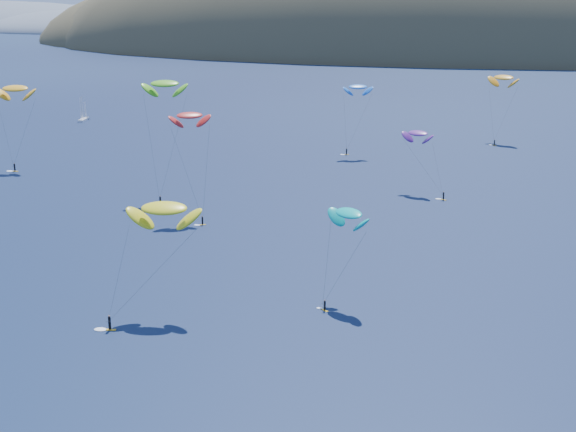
{
  "coord_description": "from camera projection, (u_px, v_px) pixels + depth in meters",
  "views": [
    {
      "loc": [
        37.55,
        -45.04,
        46.6
      ],
      "look_at": [
        10.05,
        80.0,
        9.0
      ],
      "focal_mm": 50.0,
      "sensor_mm": 36.0,
      "label": 1
    }
  ],
  "objects": [
    {
      "name": "kitesurfer_2",
      "position": [
        164.0,
        208.0,
        114.94
      ],
      "size": [
        11.3,
        13.02,
        18.17
      ],
      "rotation": [
        0.0,
        0.0,
        0.14
      ],
      "color": "gold",
      "rests_on": "ground"
    },
    {
      "name": "kitesurfer_6",
      "position": [
        418.0,
        133.0,
        182.29
      ],
      "size": [
        11.53,
        11.31,
        15.44
      ],
      "rotation": [
        0.0,
        0.0,
        -0.43
      ],
      "color": "gold",
      "rests_on": "ground"
    },
    {
      "name": "kitesurfer_4",
      "position": [
        358.0,
        87.0,
        220.15
      ],
      "size": [
        8.63,
        5.83,
        20.89
      ],
      "rotation": [
        0.0,
        0.0,
        0.3
      ],
      "color": "gold",
      "rests_on": "ground"
    },
    {
      "name": "kitesurfer_11",
      "position": [
        504.0,
        77.0,
        240.15
      ],
      "size": [
        10.63,
        15.14,
        21.57
      ],
      "rotation": [
        0.0,
        0.0,
        -0.56
      ],
      "color": "gold",
      "rests_on": "ground"
    },
    {
      "name": "island",
      "position": [
        469.0,
        63.0,
        584.97
      ],
      "size": [
        730.0,
        300.0,
        210.0
      ],
      "color": "#3D3526",
      "rests_on": "ground"
    },
    {
      "name": "sailboat",
      "position": [
        83.0,
        118.0,
        278.09
      ],
      "size": [
        7.73,
        6.64,
        9.43
      ],
      "rotation": [
        0.0,
        0.0,
        0.15
      ],
      "color": "silver",
      "rests_on": "ground"
    },
    {
      "name": "kitesurfer_1",
      "position": [
        15.0,
        89.0,
        204.98
      ],
      "size": [
        10.89,
        9.95,
        23.14
      ],
      "rotation": [
        0.0,
        0.0,
        0.1
      ],
      "color": "gold",
      "rests_on": "ground"
    },
    {
      "name": "kitesurfer_5",
      "position": [
        349.0,
        213.0,
        119.16
      ],
      "size": [
        8.38,
        10.33,
        15.62
      ],
      "rotation": [
        0.0,
        0.0,
        -0.68
      ],
      "color": "gold",
      "rests_on": "ground"
    },
    {
      "name": "kitesurfer_3",
      "position": [
        165.0,
        84.0,
        175.44
      ],
      "size": [
        10.26,
        12.99,
        27.74
      ],
      "rotation": [
        0.0,
        0.0,
        0.15
      ],
      "color": "gold",
      "rests_on": "ground"
    },
    {
      "name": "headland",
      "position": [
        8.0,
        30.0,
        858.68
      ],
      "size": [
        460.0,
        250.0,
        60.0
      ],
      "color": "slate",
      "rests_on": "ground"
    },
    {
      "name": "kitesurfer_9",
      "position": [
        190.0,
        116.0,
        161.23
      ],
      "size": [
        9.6,
        11.16,
        22.88
      ],
      "rotation": [
        0.0,
        0.0,
        0.45
      ],
      "color": "gold",
      "rests_on": "ground"
    }
  ]
}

